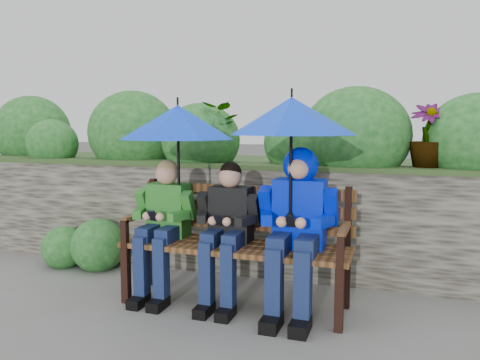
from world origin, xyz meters
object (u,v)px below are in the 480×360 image
(park_bench, at_px, (238,236))
(boy_left, at_px, (163,220))
(umbrella_right, at_px, (291,116))
(boy_right, at_px, (297,217))
(umbrella_left, at_px, (178,122))
(boy_middle, at_px, (227,225))

(park_bench, relative_size, boy_left, 1.59)
(umbrella_right, bearing_deg, boy_left, 178.74)
(boy_right, height_order, umbrella_right, umbrella_right)
(umbrella_left, bearing_deg, park_bench, 4.22)
(boy_right, xyz_separation_m, umbrella_left, (-0.97, 0.04, 0.69))
(boy_middle, bearing_deg, boy_right, 0.19)
(boy_right, bearing_deg, park_bench, 170.77)
(umbrella_left, bearing_deg, boy_right, -2.53)
(park_bench, bearing_deg, boy_right, -9.23)
(umbrella_right, bearing_deg, umbrella_left, 175.79)
(boy_middle, xyz_separation_m, umbrella_left, (-0.42, 0.04, 0.78))
(park_bench, relative_size, umbrella_left, 1.90)
(boy_left, height_order, umbrella_right, umbrella_right)
(boy_left, bearing_deg, boy_right, 0.11)
(boy_left, height_order, umbrella_left, umbrella_left)
(boy_left, bearing_deg, boy_middle, 0.03)
(boy_left, distance_m, umbrella_right, 1.33)
(boy_left, relative_size, umbrella_left, 1.20)
(boy_middle, distance_m, umbrella_left, 0.89)
(park_bench, relative_size, umbrella_right, 1.90)
(boy_left, xyz_separation_m, boy_right, (1.09, 0.00, 0.09))
(boy_left, distance_m, umbrella_left, 0.79)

